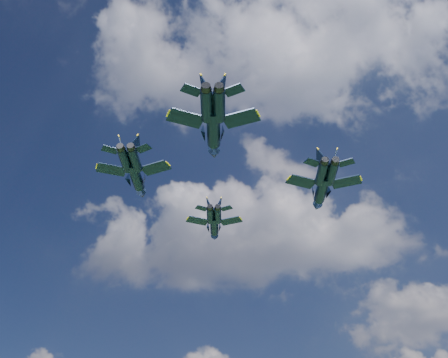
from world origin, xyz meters
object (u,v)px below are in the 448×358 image
jet_left (136,177)px  jet_slot (214,130)px  jet_lead (214,226)px  jet_right (321,190)px

jet_left → jet_slot: (16.07, -10.76, -0.73)m
jet_lead → jet_left: 20.91m
jet_lead → jet_slot: (6.29, -29.23, -0.07)m
jet_right → jet_slot: (-15.09, -16.41, 2.35)m
jet_left → jet_slot: 19.35m
jet_right → jet_slot: size_ratio=0.90×
jet_lead → jet_left: (-9.78, -18.47, 0.66)m
jet_left → jet_right: jet_left is taller
jet_right → jet_slot: bearing=-144.6°
jet_slot → jet_lead: bearing=90.6°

